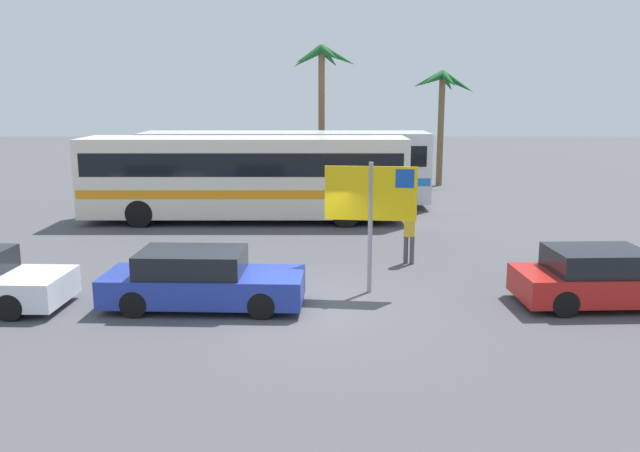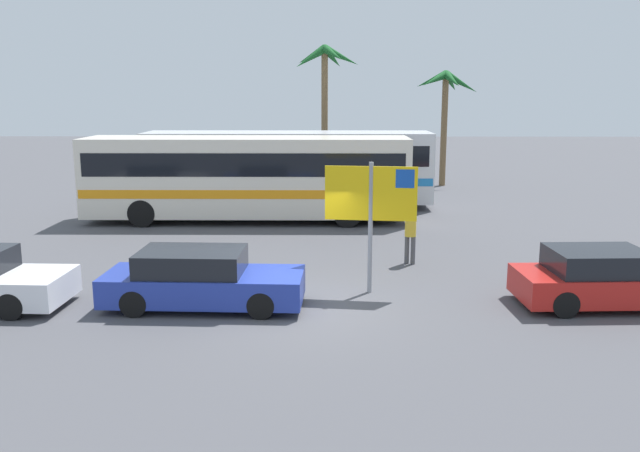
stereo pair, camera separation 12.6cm
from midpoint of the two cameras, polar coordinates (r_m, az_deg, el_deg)
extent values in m
plane|color=#4C4C51|center=(15.06, -1.87, -7.14)|extent=(120.00, 120.00, 0.00)
cube|color=silver|center=(25.04, -6.15, 4.33)|extent=(12.08, 2.63, 2.90)
cube|color=black|center=(24.98, -6.17, 5.59)|extent=(11.59, 2.66, 0.84)
cube|color=orange|center=(25.11, -6.12, 3.18)|extent=(11.96, 2.66, 0.32)
cylinder|color=black|center=(26.24, 2.36, 2.01)|extent=(1.00, 0.28, 1.00)
cylinder|color=black|center=(23.90, 2.54, 1.07)|extent=(1.00, 0.28, 1.00)
cylinder|color=black|center=(27.05, -13.71, 1.98)|extent=(1.00, 0.28, 1.00)
cylinder|color=black|center=(24.78, -15.03, 1.06)|extent=(1.00, 0.28, 1.00)
cube|color=silver|center=(28.20, -2.64, 5.18)|extent=(12.08, 2.63, 2.90)
cube|color=black|center=(28.15, -2.65, 6.30)|extent=(11.59, 2.66, 0.84)
cube|color=#1E70B7|center=(28.26, -2.63, 4.16)|extent=(11.96, 2.66, 0.32)
cylinder|color=black|center=(29.58, 4.78, 3.06)|extent=(1.00, 0.28, 1.00)
cylinder|color=black|center=(27.24, 5.15, 2.32)|extent=(1.00, 0.28, 1.00)
cylinder|color=black|center=(29.97, -9.67, 3.04)|extent=(1.00, 0.28, 1.00)
cylinder|color=black|center=(27.65, -10.52, 2.31)|extent=(1.00, 0.28, 1.00)
cylinder|color=gray|center=(15.89, 4.61, -0.21)|extent=(0.11, 0.11, 3.20)
cube|color=yellow|center=(15.74, 4.65, 2.82)|extent=(2.19, 0.32, 1.30)
cube|color=#1447A8|center=(15.68, 7.61, 4.09)|extent=(0.45, 0.12, 0.44)
cylinder|color=black|center=(17.08, -22.51, -4.73)|extent=(0.61, 0.18, 0.60)
cylinder|color=black|center=(15.68, -25.01, -6.34)|extent=(0.61, 0.18, 0.60)
cube|color=red|center=(16.48, 23.72, -4.72)|extent=(4.09, 1.90, 0.64)
cube|color=black|center=(16.24, 23.11, -2.79)|extent=(2.15, 1.68, 0.52)
cylinder|color=black|center=(16.75, 18.64, -4.75)|extent=(0.61, 0.18, 0.60)
cylinder|color=black|center=(15.34, 20.70, -6.38)|extent=(0.61, 0.18, 0.60)
cube|color=#23389E|center=(15.25, -9.75, -5.16)|extent=(4.55, 1.88, 0.64)
cube|color=black|center=(15.16, -10.82, -3.03)|extent=(2.39, 1.66, 0.52)
cylinder|color=black|center=(15.81, -4.17, -5.12)|extent=(0.61, 0.18, 0.60)
cylinder|color=black|center=(14.33, -4.91, -6.89)|extent=(0.61, 0.18, 0.60)
cylinder|color=black|center=(16.37, -13.92, -4.85)|extent=(0.61, 0.18, 0.60)
cylinder|color=black|center=(14.95, -15.61, -6.51)|extent=(0.61, 0.18, 0.60)
cylinder|color=#4C4C51|center=(18.98, 7.72, -2.05)|extent=(0.13, 0.13, 0.81)
cylinder|color=#4C4C51|center=(18.93, 8.24, -2.10)|extent=(0.13, 0.13, 0.81)
cylinder|color=gold|center=(18.80, 8.04, 0.07)|extent=(0.32, 0.32, 0.64)
sphere|color=tan|center=(18.72, 8.08, 1.36)|extent=(0.22, 0.22, 0.22)
cylinder|color=brown|center=(33.19, 0.51, 8.96)|extent=(0.32, 0.32, 6.71)
cone|color=#195623|center=(33.13, 1.97, 14.44)|extent=(1.85, 0.62, 1.16)
cone|color=#195623|center=(33.91, 1.19, 14.35)|extent=(1.25, 1.80, 1.18)
cone|color=#195623|center=(33.75, -0.62, 14.51)|extent=(1.70, 1.51, 1.04)
cone|color=#195623|center=(32.81, -0.70, 14.36)|extent=(1.76, 1.27, 1.28)
cone|color=#195623|center=(32.45, 1.24, 14.66)|extent=(1.24, 1.84, 1.00)
cylinder|color=brown|center=(35.16, 10.77, 7.93)|extent=(0.32, 0.32, 5.53)
cone|color=#195623|center=(35.40, 12.25, 11.98)|extent=(1.95, 0.75, 1.28)
cone|color=#195623|center=(35.94, 11.35, 12.08)|extent=(1.28, 1.91, 1.19)
cone|color=#195623|center=(35.64, 9.71, 12.30)|extent=(1.70, 1.70, 1.02)
cone|color=#195623|center=(34.37, 10.02, 12.36)|extent=(1.72, 1.67, 0.98)
cone|color=#195623|center=(34.26, 11.48, 12.28)|extent=(0.79, 2.01, 1.02)
camera|label=1|loc=(0.06, -89.80, 0.04)|focal=36.97mm
camera|label=2|loc=(0.06, 90.20, -0.04)|focal=36.97mm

